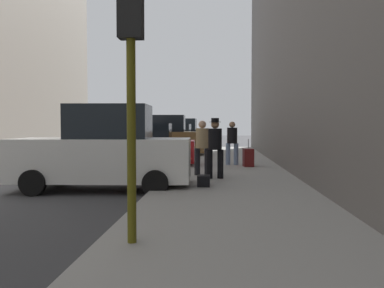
# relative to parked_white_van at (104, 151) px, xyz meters

# --- Properties ---
(ground_plane) EXTENTS (120.00, 120.00, 0.00)m
(ground_plane) POSITION_rel_parked_white_van_xyz_m (-2.65, 0.02, -1.03)
(ground_plane) COLOR #38383A
(sidewalk) EXTENTS (4.00, 40.00, 0.15)m
(sidewalk) POSITION_rel_parked_white_van_xyz_m (3.35, 0.02, -0.96)
(sidewalk) COLOR gray
(sidewalk) RESTS_ON ground_plane
(parked_white_van) EXTENTS (4.67, 2.20, 2.25)m
(parked_white_van) POSITION_rel_parked_white_van_xyz_m (0.00, 0.00, 0.00)
(parked_white_van) COLOR silver
(parked_white_van) RESTS_ON ground_plane
(parked_red_hatchback) EXTENTS (4.26, 2.18, 1.79)m
(parked_red_hatchback) POSITION_rel_parked_white_van_xyz_m (0.00, 5.77, -0.18)
(parked_red_hatchback) COLOR #B2191E
(parked_red_hatchback) RESTS_ON ground_plane
(parked_bronze_suv) EXTENTS (4.64, 2.14, 2.25)m
(parked_bronze_suv) POSITION_rel_parked_white_van_xyz_m (0.00, 11.69, 0.00)
(parked_bronze_suv) COLOR brown
(parked_bronze_suv) RESTS_ON ground_plane
(parked_dark_green_sedan) EXTENTS (4.26, 2.17, 1.79)m
(parked_dark_green_sedan) POSITION_rel_parked_white_van_xyz_m (0.00, 17.56, -0.18)
(parked_dark_green_sedan) COLOR #193828
(parked_dark_green_sedan) RESTS_ON ground_plane
(parked_black_suv) EXTENTS (4.66, 2.19, 2.25)m
(parked_black_suv) POSITION_rel_parked_white_van_xyz_m (0.00, 23.41, 0.00)
(parked_black_suv) COLOR black
(parked_black_suv) RESTS_ON ground_plane
(fire_hydrant) EXTENTS (0.42, 0.22, 0.70)m
(fire_hydrant) POSITION_rel_parked_white_van_xyz_m (1.80, 4.85, -0.54)
(fire_hydrant) COLOR red
(fire_hydrant) RESTS_ON sidewalk
(traffic_light) EXTENTS (0.32, 0.32, 3.60)m
(traffic_light) POSITION_rel_parked_white_van_xyz_m (1.85, -5.44, 1.73)
(traffic_light) COLOR #514C0F
(traffic_light) RESTS_ON sidewalk
(pedestrian_in_jeans) EXTENTS (0.50, 0.40, 1.71)m
(pedestrian_in_jeans) POSITION_rel_parked_white_van_xyz_m (3.54, 5.89, 0.07)
(pedestrian_in_jeans) COLOR #728CB2
(pedestrian_in_jeans) RESTS_ON sidewalk
(pedestrian_with_fedora) EXTENTS (0.51, 0.43, 1.78)m
(pedestrian_with_fedora) POSITION_rel_parked_white_van_xyz_m (2.90, 1.50, 0.10)
(pedestrian_with_fedora) COLOR black
(pedestrian_with_fedora) RESTS_ON sidewalk
(pedestrian_in_tan_coat) EXTENTS (0.52, 0.44, 1.71)m
(pedestrian_in_tan_coat) POSITION_rel_parked_white_van_xyz_m (2.50, 2.31, 0.07)
(pedestrian_in_tan_coat) COLOR black
(pedestrian_in_tan_coat) RESTS_ON sidewalk
(rolling_suitcase) EXTENTS (0.41, 0.59, 1.04)m
(rolling_suitcase) POSITION_rel_parked_white_van_xyz_m (4.13, 5.26, -0.54)
(rolling_suitcase) COLOR #591414
(rolling_suitcase) RESTS_ON sidewalk
(duffel_bag) EXTENTS (0.32, 0.44, 0.28)m
(duffel_bag) POSITION_rel_parked_white_van_xyz_m (2.63, -0.12, -0.74)
(duffel_bag) COLOR black
(duffel_bag) RESTS_ON sidewalk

